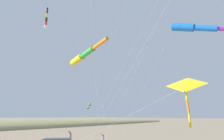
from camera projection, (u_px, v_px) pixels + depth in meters
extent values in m
cylinder|color=#8E6B9E|center=(103.00, 139.00, 26.03)|extent=(0.50, 0.50, 0.64)
sphere|color=brown|center=(103.00, 135.00, 26.12)|extent=(0.24, 0.24, 0.24)
cylinder|color=#8E6B9E|center=(102.00, 135.00, 25.97)|extent=(0.36, 0.33, 0.49)
cylinder|color=#8E6B9E|center=(102.00, 135.00, 26.28)|extent=(0.36, 0.33, 0.49)
cylinder|color=#8E6B9E|center=(70.00, 136.00, 29.83)|extent=(0.50, 0.50, 0.66)
sphere|color=#A37551|center=(70.00, 133.00, 29.93)|extent=(0.25, 0.25, 0.25)
cylinder|color=#8E6B9E|center=(69.00, 132.00, 29.81)|extent=(0.40, 0.29, 0.50)
cylinder|color=#8E6B9E|center=(70.00, 132.00, 30.12)|extent=(0.40, 0.29, 0.50)
pyramid|color=yellow|center=(186.00, 83.00, 12.97)|extent=(1.97, 1.30, 0.94)
cylinder|color=black|center=(186.00, 85.00, 13.01)|extent=(0.19, 1.29, 1.08)
cylinder|color=yellow|center=(186.00, 93.00, 12.93)|extent=(0.21, 0.22, 0.84)
cylinder|color=orange|center=(188.00, 107.00, 12.78)|extent=(0.23, 0.24, 0.84)
cylinder|color=yellow|center=(190.00, 120.00, 12.63)|extent=(0.13, 0.19, 0.84)
cylinder|color=white|center=(101.00, 130.00, 16.02)|extent=(13.24, 1.24, 5.80)
cylinder|color=green|center=(89.00, 105.00, 23.97)|extent=(0.88, 0.89, 0.48)
cylinder|color=yellow|center=(89.00, 105.00, 23.15)|extent=(0.84, 0.86, 0.44)
cylinder|color=#1EB7C6|center=(89.00, 106.00, 22.33)|extent=(0.81, 0.82, 0.40)
cylinder|color=red|center=(89.00, 107.00, 21.51)|extent=(0.77, 0.79, 0.36)
cylinder|color=white|center=(88.00, 107.00, 20.69)|extent=(0.74, 0.76, 0.31)
cylinder|color=green|center=(88.00, 108.00, 19.87)|extent=(0.71, 0.73, 0.27)
cylinder|color=white|center=(83.00, 127.00, 25.90)|extent=(4.24, 2.09, 5.16)
cylinder|color=white|center=(96.00, 84.00, 13.89)|extent=(6.76, 8.55, 12.11)
cylinder|color=white|center=(100.00, 72.00, 30.05)|extent=(13.09, 2.26, 20.29)
cylinder|color=white|center=(123.00, 67.00, 19.50)|extent=(9.08, 3.28, 16.95)
cylinder|color=white|center=(85.00, 66.00, 25.90)|extent=(0.11, 9.25, 20.17)
cylinder|color=blue|center=(183.00, 27.00, 19.84)|extent=(2.23, 1.15, 1.27)
cylinder|color=blue|center=(205.00, 28.00, 18.81)|extent=(2.14, 0.93, 1.06)
cylinder|color=white|center=(141.00, 96.00, 23.10)|extent=(9.62, 3.01, 12.32)
cylinder|color=white|center=(138.00, 67.00, 25.54)|extent=(8.67, 4.12, 19.77)
cylinder|color=white|center=(47.00, 66.00, 24.63)|extent=(6.73, 8.04, 19.57)
cylinder|color=white|center=(46.00, 26.00, 28.14)|extent=(1.21, 0.93, 0.40)
cylinder|color=red|center=(46.00, 22.00, 27.04)|extent=(1.18, 0.88, 0.35)
cylinder|color=black|center=(46.00, 19.00, 25.95)|extent=(1.16, 0.84, 0.30)
cylinder|color=yellow|center=(47.00, 15.00, 24.86)|extent=(1.13, 0.79, 0.25)
cylinder|color=black|center=(47.00, 10.00, 23.76)|extent=(1.10, 0.75, 0.20)
cylinder|color=white|center=(53.00, 87.00, 29.40)|extent=(1.89, 4.90, 15.83)
cylinder|color=white|center=(96.00, 74.00, 21.97)|extent=(4.93, 10.39, 16.53)
cylinder|color=white|center=(135.00, 62.00, 14.70)|extent=(12.87, 1.13, 15.40)
cylinder|color=yellow|center=(77.00, 60.00, 13.51)|extent=(1.62, 0.91, 0.51)
cylinder|color=green|center=(88.00, 53.00, 12.25)|extent=(1.57, 0.79, 0.40)
cylinder|color=orange|center=(100.00, 44.00, 10.99)|extent=(1.53, 0.68, 0.28)
cylinder|color=white|center=(79.00, 119.00, 19.19)|extent=(8.21, 8.81, 7.39)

